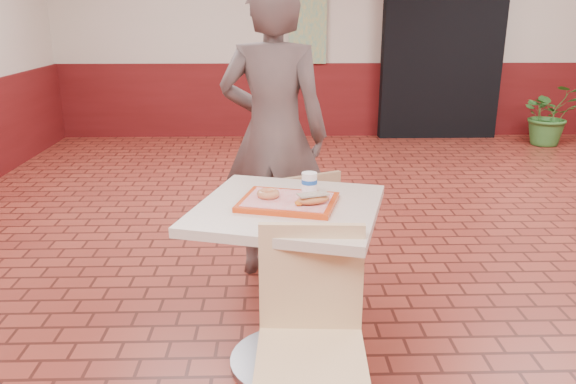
{
  "coord_description": "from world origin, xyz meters",
  "views": [
    {
      "loc": [
        -1.07,
        -2.78,
        1.69
      ],
      "look_at": [
        -1.0,
        -0.37,
        0.9
      ],
      "focal_mm": 35.0,
      "sensor_mm": 36.0,
      "label": 1
    }
  ],
  "objects_px": {
    "customer": "(274,135)",
    "ring_donut": "(268,194)",
    "long_john_donut": "(312,199)",
    "chair_main_front": "(311,330)",
    "paper_cup": "(309,182)",
    "serving_tray": "(288,202)",
    "main_table": "(288,260)",
    "potted_plant": "(550,114)",
    "chair_main_back": "(301,230)"
  },
  "relations": [
    {
      "from": "customer",
      "to": "ring_donut",
      "type": "relative_size",
      "value": 17.98
    },
    {
      "from": "customer",
      "to": "long_john_donut",
      "type": "distance_m",
      "value": 1.14
    },
    {
      "from": "chair_main_front",
      "to": "paper_cup",
      "type": "xyz_separation_m",
      "value": [
        0.03,
        0.61,
        0.42
      ]
    },
    {
      "from": "serving_tray",
      "to": "customer",
      "type": "bearing_deg",
      "value": 93.32
    },
    {
      "from": "ring_donut",
      "to": "paper_cup",
      "type": "relative_size",
      "value": 1.13
    },
    {
      "from": "customer",
      "to": "ring_donut",
      "type": "xyz_separation_m",
      "value": [
        -0.03,
        -1.02,
        -0.05
      ]
    },
    {
      "from": "customer",
      "to": "long_john_donut",
      "type": "bearing_deg",
      "value": 109.1
    },
    {
      "from": "chair_main_front",
      "to": "ring_donut",
      "type": "xyz_separation_m",
      "value": [
        -0.17,
        0.53,
        0.38
      ]
    },
    {
      "from": "main_table",
      "to": "potted_plant",
      "type": "height_order",
      "value": "main_table"
    },
    {
      "from": "main_table",
      "to": "long_john_donut",
      "type": "distance_m",
      "value": 0.35
    },
    {
      "from": "ring_donut",
      "to": "long_john_donut",
      "type": "xyz_separation_m",
      "value": [
        0.2,
        -0.1,
        0.01
      ]
    },
    {
      "from": "chair_main_back",
      "to": "potted_plant",
      "type": "relative_size",
      "value": 1.02
    },
    {
      "from": "main_table",
      "to": "potted_plant",
      "type": "xyz_separation_m",
      "value": [
        3.52,
        4.72,
        -0.17
      ]
    },
    {
      "from": "main_table",
      "to": "serving_tray",
      "type": "xyz_separation_m",
      "value": [
        0.0,
        0.0,
        0.29
      ]
    },
    {
      "from": "paper_cup",
      "to": "customer",
      "type": "bearing_deg",
      "value": 99.84
    },
    {
      "from": "ring_donut",
      "to": "long_john_donut",
      "type": "relative_size",
      "value": 0.62
    },
    {
      "from": "chair_main_back",
      "to": "customer",
      "type": "relative_size",
      "value": 0.44
    },
    {
      "from": "chair_main_back",
      "to": "long_john_donut",
      "type": "xyz_separation_m",
      "value": [
        0.01,
        -0.72,
        0.43
      ]
    },
    {
      "from": "ring_donut",
      "to": "long_john_donut",
      "type": "distance_m",
      "value": 0.22
    },
    {
      "from": "chair_main_front",
      "to": "customer",
      "type": "relative_size",
      "value": 0.48
    },
    {
      "from": "main_table",
      "to": "customer",
      "type": "relative_size",
      "value": 0.45
    },
    {
      "from": "chair_main_back",
      "to": "long_john_donut",
      "type": "distance_m",
      "value": 0.84
    },
    {
      "from": "long_john_donut",
      "to": "potted_plant",
      "type": "height_order",
      "value": "long_john_donut"
    },
    {
      "from": "potted_plant",
      "to": "ring_donut",
      "type": "bearing_deg",
      "value": -127.65
    },
    {
      "from": "chair_main_back",
      "to": "serving_tray",
      "type": "bearing_deg",
      "value": 56.98
    },
    {
      "from": "serving_tray",
      "to": "paper_cup",
      "type": "xyz_separation_m",
      "value": [
        0.1,
        0.11,
        0.06
      ]
    },
    {
      "from": "serving_tray",
      "to": "paper_cup",
      "type": "relative_size",
      "value": 4.56
    },
    {
      "from": "chair_main_front",
      "to": "potted_plant",
      "type": "height_order",
      "value": "chair_main_front"
    },
    {
      "from": "chair_main_back",
      "to": "customer",
      "type": "xyz_separation_m",
      "value": [
        -0.16,
        0.4,
        0.48
      ]
    },
    {
      "from": "chair_main_front",
      "to": "long_john_donut",
      "type": "relative_size",
      "value": 5.36
    },
    {
      "from": "chair_main_front",
      "to": "serving_tray",
      "type": "distance_m",
      "value": 0.62
    },
    {
      "from": "chair_main_back",
      "to": "potted_plant",
      "type": "xyz_separation_m",
      "value": [
        3.43,
        4.06,
        -0.06
      ]
    },
    {
      "from": "potted_plant",
      "to": "customer",
      "type": "bearing_deg",
      "value": -134.39
    },
    {
      "from": "customer",
      "to": "potted_plant",
      "type": "bearing_deg",
      "value": -123.73
    },
    {
      "from": "ring_donut",
      "to": "paper_cup",
      "type": "height_order",
      "value": "paper_cup"
    },
    {
      "from": "serving_tray",
      "to": "long_john_donut",
      "type": "xyz_separation_m",
      "value": [
        0.11,
        -0.07,
        0.04
      ]
    },
    {
      "from": "long_john_donut",
      "to": "ring_donut",
      "type": "bearing_deg",
      "value": 152.88
    },
    {
      "from": "main_table",
      "to": "chair_main_front",
      "type": "height_order",
      "value": "chair_main_front"
    },
    {
      "from": "chair_main_back",
      "to": "chair_main_front",
      "type": "bearing_deg",
      "value": 64.34
    },
    {
      "from": "main_table",
      "to": "long_john_donut",
      "type": "xyz_separation_m",
      "value": [
        0.11,
        -0.07,
        0.32
      ]
    },
    {
      "from": "ring_donut",
      "to": "paper_cup",
      "type": "bearing_deg",
      "value": 21.37
    },
    {
      "from": "chair_main_front",
      "to": "chair_main_back",
      "type": "bearing_deg",
      "value": 92.08
    },
    {
      "from": "ring_donut",
      "to": "main_table",
      "type": "bearing_deg",
      "value": -18.31
    },
    {
      "from": "ring_donut",
      "to": "potted_plant",
      "type": "relative_size",
      "value": 0.13
    },
    {
      "from": "customer",
      "to": "paper_cup",
      "type": "relative_size",
      "value": 20.25
    },
    {
      "from": "customer",
      "to": "paper_cup",
      "type": "distance_m",
      "value": 0.96
    },
    {
      "from": "serving_tray",
      "to": "ring_donut",
      "type": "relative_size",
      "value": 4.05
    },
    {
      "from": "main_table",
      "to": "potted_plant",
      "type": "bearing_deg",
      "value": 53.22
    },
    {
      "from": "main_table",
      "to": "ring_donut",
      "type": "relative_size",
      "value": 8.08
    },
    {
      "from": "chair_main_front",
      "to": "customer",
      "type": "height_order",
      "value": "customer"
    }
  ]
}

